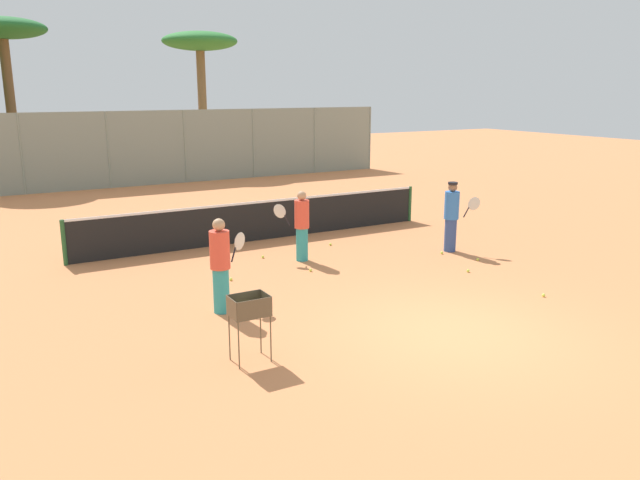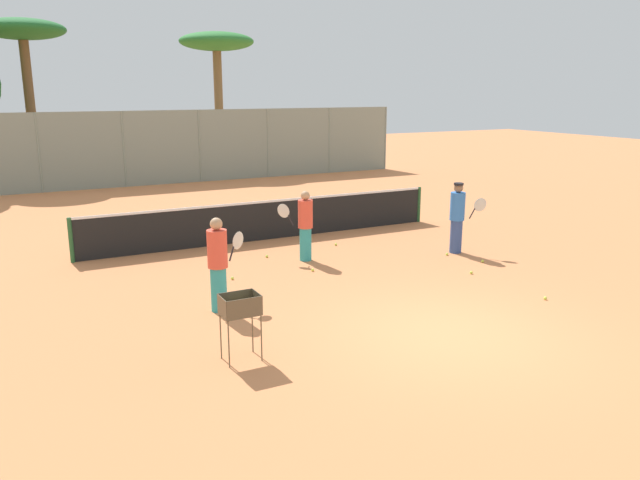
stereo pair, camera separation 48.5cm
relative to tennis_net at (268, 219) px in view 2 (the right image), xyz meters
The scene contains 19 objects.
ground_plane 7.57m from the tennis_net, 90.00° to the right, with size 80.00×80.00×0.00m, color #D37F4C.
tennis_net is the anchor object (origin of this frame).
back_fence 11.35m from the tennis_net, 90.00° to the left, with size 22.45×0.08×3.09m.
tree_1 16.48m from the tennis_net, 107.75° to the left, with size 3.50×3.50×6.82m.
tree_2 16.71m from the tennis_net, 75.79° to the left, with size 3.63×3.63×6.66m.
player_white_outfit 4.98m from the tennis_net, 43.76° to the right, with size 0.80×0.60×1.74m.
player_red_cap 5.59m from the tennis_net, 122.14° to the right, with size 0.85×0.52×1.74m.
player_yellow_shirt 2.37m from the tennis_net, 91.23° to the right, with size 0.75×0.65×1.66m.
ball_cart 7.69m from the tennis_net, 115.94° to the right, with size 0.56×0.41×1.03m.
tennis_ball_0 5.73m from the tennis_net, 51.46° to the right, with size 0.07×0.07×0.07m, color #D1E54C.
tennis_ball_1 4.83m from the tennis_net, 47.92° to the right, with size 0.07×0.07×0.07m, color #D1E54C.
tennis_ball_2 5.76m from the tennis_net, 62.01° to the right, with size 0.07×0.07×0.07m, color #D1E54C.
tennis_ball_3 1.95m from the tennis_net, 114.24° to the right, with size 0.07×0.07×0.07m, color #D1E54C.
tennis_ball_4 2.01m from the tennis_net, 48.64° to the right, with size 0.07×0.07×0.07m, color #D1E54C.
tennis_ball_5 7.62m from the tennis_net, 68.38° to the right, with size 0.07×0.07×0.07m, color #D1E54C.
tennis_ball_6 1.59m from the tennis_net, 159.01° to the right, with size 0.07×0.07×0.07m, color #D1E54C.
tennis_ball_7 3.73m from the tennis_net, 125.00° to the right, with size 0.07×0.07×0.07m, color #D1E54C.
tennis_ball_8 3.33m from the tennis_net, 95.57° to the right, with size 0.07×0.07×0.07m, color #D1E54C.
parked_car 14.82m from the tennis_net, 94.42° to the left, with size 4.20×1.70×1.60m.
Camera 2 is at (-6.35, -7.63, 3.97)m, focal length 35.00 mm.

